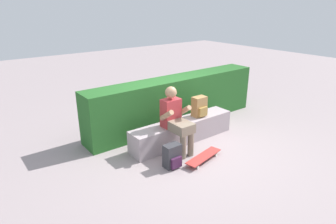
{
  "coord_description": "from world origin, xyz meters",
  "views": [
    {
      "loc": [
        -3.39,
        -3.68,
        2.56
      ],
      "look_at": [
        -0.33,
        0.32,
        0.67
      ],
      "focal_mm": 31.19,
      "sensor_mm": 36.0,
      "label": 1
    }
  ],
  "objects_px": {
    "skateboard_near_person": "(204,157)",
    "backpack_on_bench": "(199,107)",
    "bench_main": "(183,131)",
    "person_skater": "(176,118)",
    "backpack_on_ground": "(172,156)"
  },
  "relations": [
    {
      "from": "person_skater",
      "to": "backpack_on_ground",
      "type": "height_order",
      "value": "person_skater"
    },
    {
      "from": "bench_main",
      "to": "person_skater",
      "type": "relative_size",
      "value": 1.9
    },
    {
      "from": "bench_main",
      "to": "person_skater",
      "type": "height_order",
      "value": "person_skater"
    },
    {
      "from": "person_skater",
      "to": "skateboard_near_person",
      "type": "distance_m",
      "value": 0.83
    },
    {
      "from": "bench_main",
      "to": "skateboard_near_person",
      "type": "distance_m",
      "value": 0.85
    },
    {
      "from": "skateboard_near_person",
      "to": "backpack_on_bench",
      "type": "height_order",
      "value": "backpack_on_bench"
    },
    {
      "from": "bench_main",
      "to": "person_skater",
      "type": "bearing_deg",
      "value": -149.31
    },
    {
      "from": "skateboard_near_person",
      "to": "backpack_on_bench",
      "type": "distance_m",
      "value": 1.15
    },
    {
      "from": "backpack_on_ground",
      "to": "backpack_on_bench",
      "type": "bearing_deg",
      "value": 28.03
    },
    {
      "from": "person_skater",
      "to": "skateboard_near_person",
      "type": "relative_size",
      "value": 1.44
    },
    {
      "from": "bench_main",
      "to": "backpack_on_bench",
      "type": "relative_size",
      "value": 5.61
    },
    {
      "from": "bench_main",
      "to": "backpack_on_ground",
      "type": "height_order",
      "value": "bench_main"
    },
    {
      "from": "bench_main",
      "to": "person_skater",
      "type": "xyz_separation_m",
      "value": [
        -0.35,
        -0.21,
        0.42
      ]
    },
    {
      "from": "bench_main",
      "to": "backpack_on_bench",
      "type": "height_order",
      "value": "backpack_on_bench"
    },
    {
      "from": "bench_main",
      "to": "backpack_on_ground",
      "type": "xyz_separation_m",
      "value": [
        -0.76,
        -0.63,
        -0.02
      ]
    }
  ]
}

